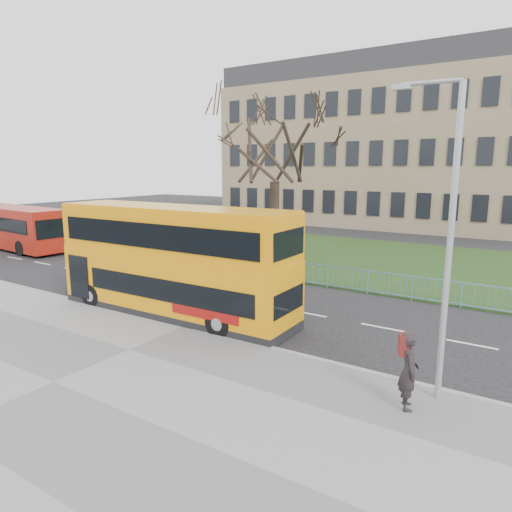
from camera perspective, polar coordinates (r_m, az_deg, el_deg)
The scene contains 11 objects.
ground at distance 18.03m, azimuth -5.71°, elevation -7.66°, with size 120.00×120.00×0.00m, color black.
pavement at distance 13.78m, azimuth -23.98°, elevation -14.42°, with size 80.00×10.50×0.12m, color slate.
kerb at distance 16.89m, azimuth -9.02°, elevation -8.80°, with size 80.00×0.20×0.14m, color gray.
grass_verge at distance 30.17m, azimuth 11.36°, elevation -0.11°, with size 80.00×15.40×0.08m, color #1F3312.
guard_railing at distance 23.21m, azimuth 4.42°, elevation -1.97°, with size 40.00×0.12×1.10m, color #679AB8, non-canonical shape.
bare_tree at distance 27.05m, azimuth 2.37°, elevation 11.23°, with size 8.09×8.09×11.55m, color black, non-canonical shape.
civic_building at distance 50.83m, azimuth 15.06°, elevation 12.07°, with size 30.00×15.00×14.00m, color #7C6A4F.
yellow_bus at distance 17.97m, azimuth -10.28°, elevation -0.33°, with size 10.15×2.56×4.24m.
red_bus at distance 37.38m, azimuth -28.32°, elevation 3.32°, with size 11.52×3.41×3.00m.
pedestrian at distance 11.62m, azimuth 18.55°, elevation -13.45°, with size 0.68×0.45×1.88m, color black.
street_lamp at distance 11.53m, azimuth 22.69°, elevation 2.74°, with size 1.61×0.25×7.57m.
Camera 1 is at (10.67, -13.34, 5.76)m, focal length 32.00 mm.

